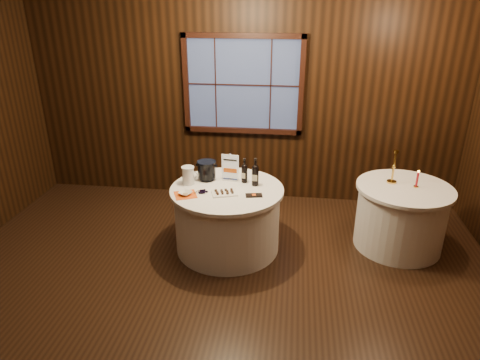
# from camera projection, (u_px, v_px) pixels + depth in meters

# --- Properties ---
(ground) EXTENTS (6.00, 6.00, 0.00)m
(ground) POSITION_uv_depth(u_px,v_px,m) (212.00, 301.00, 4.19)
(ground) COLOR black
(ground) RESTS_ON ground
(back_wall) EXTENTS (6.00, 0.10, 3.00)m
(back_wall) POSITION_uv_depth(u_px,v_px,m) (243.00, 92.00, 5.84)
(back_wall) COLOR black
(back_wall) RESTS_ON ground
(main_table) EXTENTS (1.28, 1.28, 0.77)m
(main_table) POSITION_uv_depth(u_px,v_px,m) (227.00, 218.00, 4.95)
(main_table) COLOR white
(main_table) RESTS_ON ground
(side_table) EXTENTS (1.08, 1.08, 0.77)m
(side_table) POSITION_uv_depth(u_px,v_px,m) (400.00, 216.00, 4.99)
(side_table) COLOR white
(side_table) RESTS_ON ground
(sign_stand) EXTENTS (0.20, 0.12, 0.33)m
(sign_stand) POSITION_uv_depth(u_px,v_px,m) (230.00, 171.00, 4.97)
(sign_stand) COLOR #BBBBC2
(sign_stand) RESTS_ON main_table
(port_bottle_left) EXTENTS (0.07, 0.08, 0.29)m
(port_bottle_left) POSITION_uv_depth(u_px,v_px,m) (244.00, 172.00, 4.91)
(port_bottle_left) COLOR black
(port_bottle_left) RESTS_ON main_table
(port_bottle_right) EXTENTS (0.08, 0.08, 0.33)m
(port_bottle_right) POSITION_uv_depth(u_px,v_px,m) (255.00, 174.00, 4.82)
(port_bottle_right) COLOR black
(port_bottle_right) RESTS_ON main_table
(ice_bucket) EXTENTS (0.22, 0.22, 0.23)m
(ice_bucket) POSITION_uv_depth(u_px,v_px,m) (207.00, 170.00, 4.98)
(ice_bucket) COLOR black
(ice_bucket) RESTS_ON main_table
(chocolate_plate) EXTENTS (0.32, 0.26, 0.04)m
(chocolate_plate) POSITION_uv_depth(u_px,v_px,m) (224.00, 193.00, 4.65)
(chocolate_plate) COLOR white
(chocolate_plate) RESTS_ON main_table
(chocolate_box) EXTENTS (0.19, 0.12, 0.01)m
(chocolate_box) POSITION_uv_depth(u_px,v_px,m) (254.00, 195.00, 4.61)
(chocolate_box) COLOR black
(chocolate_box) RESTS_ON main_table
(grape_bunch) EXTENTS (0.17, 0.09, 0.04)m
(grape_bunch) POSITION_uv_depth(u_px,v_px,m) (203.00, 192.00, 4.66)
(grape_bunch) COLOR black
(grape_bunch) RESTS_ON main_table
(glass_pitcher) EXTENTS (0.19, 0.15, 0.21)m
(glass_pitcher) POSITION_uv_depth(u_px,v_px,m) (188.00, 175.00, 4.87)
(glass_pitcher) COLOR silver
(glass_pitcher) RESTS_ON main_table
(orange_napkin) EXTENTS (0.30, 0.30, 0.00)m
(orange_napkin) POSITION_uv_depth(u_px,v_px,m) (185.00, 195.00, 4.63)
(orange_napkin) COLOR #DB5112
(orange_napkin) RESTS_ON main_table
(cracker_bowl) EXTENTS (0.18, 0.18, 0.03)m
(cracker_bowl) POSITION_uv_depth(u_px,v_px,m) (185.00, 193.00, 4.63)
(cracker_bowl) COLOR white
(cracker_bowl) RESTS_ON orange_napkin
(brass_candlestick) EXTENTS (0.11, 0.11, 0.39)m
(brass_candlestick) POSITION_uv_depth(u_px,v_px,m) (393.00, 171.00, 4.89)
(brass_candlestick) COLOR gold
(brass_candlestick) RESTS_ON side_table
(red_candle) EXTENTS (0.06, 0.06, 0.21)m
(red_candle) POSITION_uv_depth(u_px,v_px,m) (417.00, 181.00, 4.79)
(red_candle) COLOR gold
(red_candle) RESTS_ON side_table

